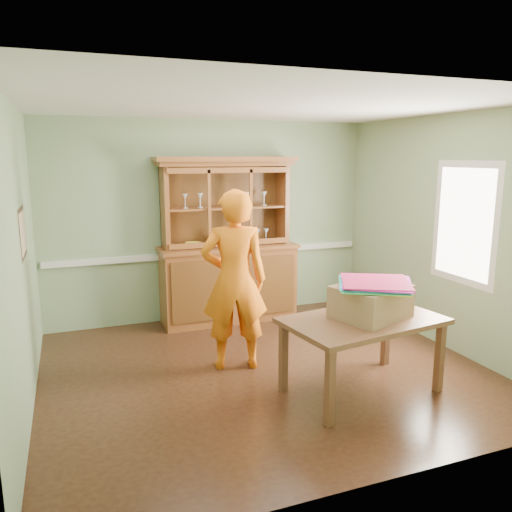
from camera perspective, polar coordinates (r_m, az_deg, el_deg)
name	(u,v)px	position (r m, az deg, el deg)	size (l,w,h in m)	color
floor	(265,370)	(5.42, 1.05, -12.90)	(4.50, 4.50, 0.00)	#4A2B17
ceiling	(266,105)	(4.96, 1.17, 16.84)	(4.50, 4.50, 0.00)	white
wall_back	(212,221)	(6.89, -5.08, 4.02)	(4.50, 4.50, 0.00)	#89A57B
wall_left	(20,261)	(4.69, -25.37, -0.53)	(4.00, 4.00, 0.00)	#89A57B
wall_right	(445,233)	(6.20, 20.82, 2.50)	(4.00, 4.00, 0.00)	#89A57B
wall_front	(382,296)	(3.29, 14.17, -4.47)	(4.50, 4.50, 0.00)	#89A57B
chair_rail	(213,253)	(6.94, -4.96, 0.31)	(4.41, 0.05, 0.08)	white
framed_map	(23,233)	(4.95, -25.07, 2.43)	(0.03, 0.60, 0.46)	#311E13
window_panel	(464,223)	(5.95, 22.67, 3.48)	(0.03, 0.96, 1.36)	white
china_hutch	(228,264)	(6.79, -3.25, -0.96)	(1.89, 0.62, 2.22)	brown
dining_table	(363,327)	(4.84, 12.11, -7.95)	(1.58, 1.08, 0.73)	brown
cardboard_box	(371,302)	(4.82, 13.00, -5.09)	(0.66, 0.53, 0.31)	#94764C
kite_stack	(375,284)	(4.76, 13.49, -3.09)	(0.82, 0.82, 0.05)	yellow
person	(234,280)	(5.21, -2.49, -2.81)	(0.69, 0.46, 1.90)	orange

